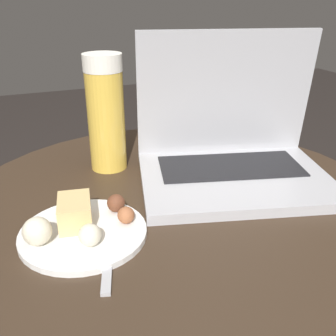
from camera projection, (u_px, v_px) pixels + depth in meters
table at (175, 256)px, 0.71m from camera, size 0.75×0.75×0.50m
laptop at (231, 149)px, 0.73m from camera, size 0.39×0.33×0.26m
beer_glass at (106, 113)px, 0.74m from camera, size 0.07×0.07×0.22m
snack_plate at (80, 226)px, 0.56m from camera, size 0.18×0.18×0.05m
fork at (109, 241)px, 0.55m from camera, size 0.07×0.18×0.00m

